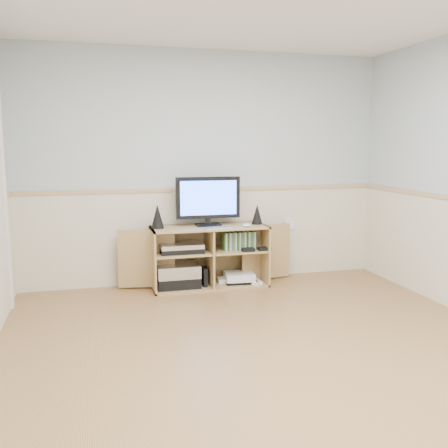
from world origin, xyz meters
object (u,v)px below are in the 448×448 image
(keyboard, at_px, (217,228))
(game_consoles, at_px, (238,278))
(monitor, at_px, (208,199))
(media_cabinet, at_px, (208,255))

(keyboard, height_order, game_consoles, keyboard)
(monitor, height_order, game_consoles, monitor)
(keyboard, relative_size, game_consoles, 0.66)
(keyboard, bearing_deg, game_consoles, 15.46)
(keyboard, distance_m, game_consoles, 0.65)
(media_cabinet, xyz_separation_m, monitor, (0.00, -0.01, 0.60))
(media_cabinet, height_order, game_consoles, media_cabinet)
(media_cabinet, distance_m, keyboard, 0.38)
(keyboard, xyz_separation_m, game_consoles, (0.26, 0.13, -0.59))
(media_cabinet, xyz_separation_m, keyboard, (0.05, -0.19, 0.32))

